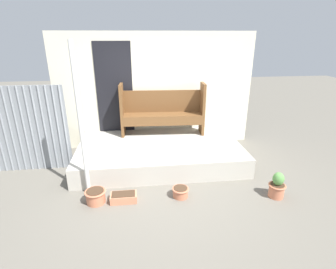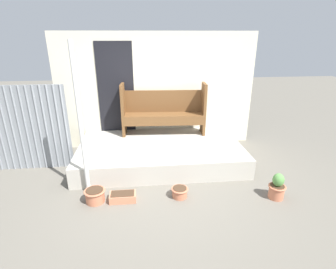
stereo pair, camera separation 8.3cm
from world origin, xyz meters
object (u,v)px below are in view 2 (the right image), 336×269
flower_pot_right (277,188)px  planter_box_rect (123,197)px  bench (164,109)px  flower_pot_left (95,195)px  support_post (80,124)px  flower_pot_middle (180,192)px

flower_pot_right → planter_box_rect: (-2.51, 0.18, -0.13)m
flower_pot_right → planter_box_rect: size_ratio=1.06×
bench → flower_pot_left: size_ratio=5.48×
support_post → flower_pot_right: support_post is taller
flower_pot_right → planter_box_rect: 2.52m
flower_pot_left → flower_pot_right: (2.95, -0.20, 0.08)m
bench → flower_pot_left: bench is taller
flower_pot_middle → planter_box_rect: (-0.93, -0.01, -0.03)m
flower_pot_middle → flower_pot_right: bearing=-6.9°
bench → planter_box_rect: bearing=-109.9°
flower_pot_middle → flower_pot_right: (1.58, -0.19, 0.10)m
flower_pot_middle → support_post: bearing=169.2°
planter_box_rect → flower_pot_right: bearing=-4.1°
support_post → flower_pot_left: 1.16m
flower_pot_right → bench: bearing=127.4°
flower_pot_left → bench: bearing=57.1°
flower_pot_right → support_post: bearing=171.2°
flower_pot_middle → planter_box_rect: size_ratio=0.68×
flower_pot_left → flower_pot_middle: flower_pot_left is taller
support_post → flower_pot_left: support_post is taller
flower_pot_right → flower_pot_middle: bearing=173.1°
bench → flower_pot_left: 2.51m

